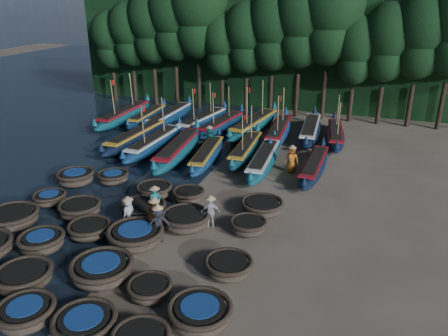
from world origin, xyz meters
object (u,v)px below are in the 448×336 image
(long_boat_5, at_px, (207,155))
(long_boat_7, at_px, (264,160))
(coracle_7, at_px, (102,270))
(coracle_11, at_px, (42,242))
(coracle_15, at_px, (50,198))
(coracle_9, at_px, (200,313))
(coracle_24, at_px, (262,206))
(long_boat_17, at_px, (335,135))
(long_boat_12, at_px, (203,121))
(coracle_10, at_px, (13,218))
(coracle_13, at_px, (135,236))
(long_boat_8, at_px, (314,166))
(long_boat_11, at_px, (169,116))
(coracle_19, at_px, (248,226))
(coracle_6, at_px, (24,277))
(long_boat_10, at_px, (148,116))
(fisherman_2, at_px, (155,215))
(coracle_2, at_px, (26,313))
(long_boat_3, at_px, (155,143))
(fisherman_1, at_px, (155,201))
(fisherman_3, at_px, (159,224))
(coracle_20, at_px, (76,177))
(fisherman_6, at_px, (292,159))
(coracle_3, at_px, (85,324))
(long_boat_9, at_px, (124,115))
(long_boat_6, at_px, (246,149))
(fisherman_4, at_px, (211,211))
(long_boat_15, at_px, (279,131))
(fisherman_5, at_px, (210,137))
(coracle_17, at_px, (143,209))
(coracle_22, at_px, (154,190))
(coracle_12, at_px, (89,229))
(long_boat_13, at_px, (221,125))
(fisherman_0, at_px, (129,211))
(coracle_18, at_px, (186,219))
(long_boat_4, at_px, (178,149))

(long_boat_5, distance_m, long_boat_7, 3.73)
(coracle_7, xyz_separation_m, coracle_11, (-3.61, 0.89, -0.03))
(coracle_15, bearing_deg, coracle_9, -27.25)
(coracle_24, height_order, long_boat_17, long_boat_17)
(long_boat_7, height_order, long_boat_12, long_boat_12)
(coracle_11, height_order, long_boat_17, long_boat_17)
(coracle_10, xyz_separation_m, coracle_13, (6.29, 0.46, 0.03))
(long_boat_8, relative_size, long_boat_11, 0.84)
(coracle_19, distance_m, long_boat_12, 17.06)
(long_boat_5, bearing_deg, coracle_6, -103.97)
(coracle_9, bearing_deg, coracle_6, -176.88)
(coracle_11, relative_size, long_boat_10, 0.31)
(coracle_10, distance_m, long_boat_12, 18.14)
(fisherman_2, bearing_deg, coracle_2, 120.23)
(coracle_11, height_order, long_boat_3, long_boat_3)
(coracle_15, distance_m, fisherman_1, 5.94)
(coracle_13, height_order, fisherman_1, fisherman_1)
(coracle_9, height_order, fisherman_3, fisherman_3)
(coracle_20, xyz_separation_m, fisherman_6, (11.19, 6.00, 0.41))
(coracle_2, relative_size, fisherman_6, 1.07)
(coracle_3, relative_size, long_boat_9, 0.23)
(coracle_6, distance_m, long_boat_5, 14.42)
(long_boat_6, height_order, long_boat_12, long_boat_12)
(long_boat_3, xyz_separation_m, fisherman_4, (7.50, -8.62, 0.29))
(long_boat_3, bearing_deg, coracle_11, -82.23)
(coracle_9, bearing_deg, coracle_24, 90.53)
(long_boat_15, xyz_separation_m, fisherman_5, (-4.03, -3.87, 0.27))
(coracle_9, relative_size, long_boat_7, 0.30)
(coracle_17, distance_m, coracle_22, 2.20)
(fisherman_1, bearing_deg, coracle_12, -167.46)
(long_boat_13, bearing_deg, long_boat_3, -108.72)
(coracle_12, xyz_separation_m, long_boat_9, (-8.48, 16.78, 0.22))
(long_boat_7, bearing_deg, coracle_19, -83.59)
(coracle_12, bearing_deg, fisherman_0, 48.93)
(long_boat_7, bearing_deg, long_boat_11, 141.08)
(long_boat_9, height_order, long_boat_17, long_boat_9)
(coracle_6, height_order, fisherman_3, fisherman_3)
(coracle_20, xyz_separation_m, fisherman_2, (6.79, -3.21, 0.40))
(coracle_20, relative_size, long_boat_12, 0.31)
(long_boat_8, height_order, fisherman_5, fisherman_5)
(coracle_7, xyz_separation_m, fisherman_2, (0.23, 3.88, 0.41))
(long_boat_13, height_order, fisherman_3, long_boat_13)
(coracle_6, relative_size, coracle_17, 0.88)
(fisherman_0, bearing_deg, coracle_9, 57.01)
(long_boat_7, xyz_separation_m, fisherman_0, (-4.03, -9.26, 0.29))
(long_boat_10, bearing_deg, coracle_7, -69.31)
(coracle_18, bearing_deg, long_boat_6, 90.80)
(long_boat_15, bearing_deg, coracle_12, -110.67)
(coracle_18, height_order, fisherman_1, fisherman_1)
(long_boat_4, height_order, long_boat_15, long_boat_15)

